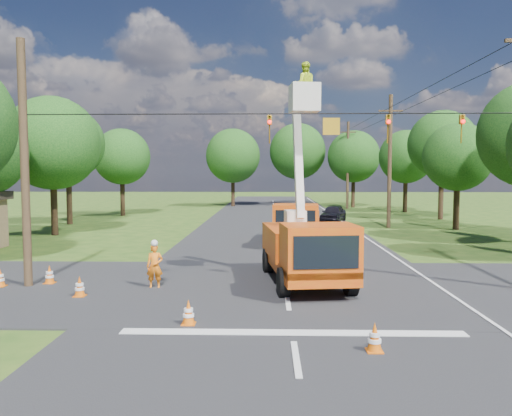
{
  "coord_description": "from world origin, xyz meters",
  "views": [
    {
      "loc": [
        -0.63,
        -15.95,
        4.23
      ],
      "look_at": [
        -1.2,
        6.57,
        2.6
      ],
      "focal_mm": 35.0,
      "sensor_mm": 36.0,
      "label": 1
    }
  ],
  "objects_px": {
    "tree_right_d": "(442,144)",
    "traffic_cone_2": "(314,251)",
    "traffic_cone_1": "(375,338)",
    "pole_left": "(25,165)",
    "traffic_cone_5": "(50,275)",
    "tree_far_c": "(354,157)",
    "traffic_cone_3": "(338,247)",
    "bucket_truck": "(306,238)",
    "traffic_cone_0": "(188,313)",
    "traffic_cone_4": "(80,287)",
    "tree_left_d": "(52,143)",
    "tree_far_a": "(233,156)",
    "tree_right_e": "(406,157)",
    "tree_left_e": "(68,144)",
    "pole_right_far": "(348,164)",
    "pole_right_mid": "(390,160)",
    "distant_car": "(333,214)",
    "traffic_cone_6": "(0,278)",
    "tree_far_b": "(298,151)",
    "second_truck": "(296,222)",
    "traffic_cone_7": "(348,233)",
    "tree_right_c": "(458,157)",
    "tree_left_f": "(122,157)",
    "ground_worker": "(155,266)"
  },
  "relations": [
    {
      "from": "second_truck",
      "to": "tree_right_c",
      "type": "xyz_separation_m",
      "value": [
        12.19,
        7.79,
        4.03
      ]
    },
    {
      "from": "pole_right_far",
      "to": "tree_far_b",
      "type": "distance_m",
      "value": 7.63
    },
    {
      "from": "pole_right_mid",
      "to": "tree_far_a",
      "type": "bearing_deg",
      "value": 120.41
    },
    {
      "from": "traffic_cone_3",
      "to": "tree_far_a",
      "type": "height_order",
      "value": "tree_far_a"
    },
    {
      "from": "pole_left",
      "to": "tree_left_e",
      "type": "bearing_deg",
      "value": 108.36
    },
    {
      "from": "pole_left",
      "to": "tree_left_f",
      "type": "bearing_deg",
      "value": 100.02
    },
    {
      "from": "tree_far_a",
      "to": "tree_right_e",
      "type": "bearing_deg",
      "value": -23.05
    },
    {
      "from": "pole_left",
      "to": "tree_left_e",
      "type": "relative_size",
      "value": 0.96
    },
    {
      "from": "bucket_truck",
      "to": "tree_left_f",
      "type": "relative_size",
      "value": 1.0
    },
    {
      "from": "tree_left_d",
      "to": "tree_left_e",
      "type": "bearing_deg",
      "value": 104.42
    },
    {
      "from": "traffic_cone_0",
      "to": "traffic_cone_5",
      "type": "relative_size",
      "value": 1.0
    },
    {
      "from": "traffic_cone_1",
      "to": "pole_left",
      "type": "relative_size",
      "value": 0.08
    },
    {
      "from": "bucket_truck",
      "to": "tree_left_e",
      "type": "distance_m",
      "value": 28.02
    },
    {
      "from": "traffic_cone_0",
      "to": "tree_far_c",
      "type": "height_order",
      "value": "tree_far_c"
    },
    {
      "from": "tree_left_d",
      "to": "traffic_cone_5",
      "type": "bearing_deg",
      "value": -67.28
    },
    {
      "from": "distant_car",
      "to": "traffic_cone_6",
      "type": "relative_size",
      "value": 5.87
    },
    {
      "from": "traffic_cone_4",
      "to": "pole_right_far",
      "type": "bearing_deg",
      "value": 69.51
    },
    {
      "from": "traffic_cone_2",
      "to": "tree_right_d",
      "type": "relative_size",
      "value": 0.07
    },
    {
      "from": "traffic_cone_6",
      "to": "tree_far_b",
      "type": "distance_m",
      "value": 47.57
    },
    {
      "from": "traffic_cone_3",
      "to": "traffic_cone_4",
      "type": "bearing_deg",
      "value": -137.37
    },
    {
      "from": "traffic_cone_3",
      "to": "bucket_truck",
      "type": "bearing_deg",
      "value": -107.47
    },
    {
      "from": "traffic_cone_2",
      "to": "tree_far_b",
      "type": "relative_size",
      "value": 0.07
    },
    {
      "from": "tree_left_d",
      "to": "tree_far_a",
      "type": "xyz_separation_m",
      "value": [
        10.0,
        28.0,
        0.06
      ]
    },
    {
      "from": "traffic_cone_1",
      "to": "traffic_cone_4",
      "type": "xyz_separation_m",
      "value": [
        -8.87,
        4.96,
        0.0
      ]
    },
    {
      "from": "tree_left_d",
      "to": "tree_right_c",
      "type": "distance_m",
      "value": 28.49
    },
    {
      "from": "traffic_cone_1",
      "to": "tree_left_e",
      "type": "height_order",
      "value": "tree_left_e"
    },
    {
      "from": "traffic_cone_3",
      "to": "tree_far_c",
      "type": "height_order",
      "value": "tree_far_c"
    },
    {
      "from": "tree_left_d",
      "to": "second_truck",
      "type": "bearing_deg",
      "value": -13.33
    },
    {
      "from": "traffic_cone_1",
      "to": "tree_left_f",
      "type": "distance_m",
      "value": 40.45
    },
    {
      "from": "traffic_cone_4",
      "to": "tree_far_b",
      "type": "bearing_deg",
      "value": 77.85
    },
    {
      "from": "traffic_cone_5",
      "to": "tree_far_c",
      "type": "relative_size",
      "value": 0.08
    },
    {
      "from": "traffic_cone_4",
      "to": "bucket_truck",
      "type": "bearing_deg",
      "value": 15.83
    },
    {
      "from": "second_truck",
      "to": "tree_right_e",
      "type": "bearing_deg",
      "value": 66.13
    },
    {
      "from": "tree_right_c",
      "to": "tree_far_c",
      "type": "bearing_deg",
      "value": 99.14
    },
    {
      "from": "second_truck",
      "to": "traffic_cone_0",
      "type": "height_order",
      "value": "second_truck"
    },
    {
      "from": "bucket_truck",
      "to": "pole_left",
      "type": "distance_m",
      "value": 10.67
    },
    {
      "from": "traffic_cone_5",
      "to": "tree_far_b",
      "type": "height_order",
      "value": "tree_far_b"
    },
    {
      "from": "traffic_cone_0",
      "to": "tree_left_e",
      "type": "xyz_separation_m",
      "value": [
        -13.97,
        26.51,
        6.13
      ]
    },
    {
      "from": "pole_right_mid",
      "to": "distant_car",
      "type": "bearing_deg",
      "value": 129.76
    },
    {
      "from": "bucket_truck",
      "to": "pole_right_mid",
      "type": "height_order",
      "value": "pole_right_mid"
    },
    {
      "from": "traffic_cone_5",
      "to": "traffic_cone_6",
      "type": "distance_m",
      "value": 1.68
    },
    {
      "from": "bucket_truck",
      "to": "traffic_cone_4",
      "type": "xyz_separation_m",
      "value": [
        -7.8,
        -2.21,
        -1.39
      ]
    },
    {
      "from": "traffic_cone_5",
      "to": "tree_far_c",
      "type": "xyz_separation_m",
      "value": [
        18.4,
        41.58,
        5.7
      ]
    },
    {
      "from": "traffic_cone_7",
      "to": "pole_right_mid",
      "type": "bearing_deg",
      "value": 57.82
    },
    {
      "from": "pole_left",
      "to": "traffic_cone_5",
      "type": "bearing_deg",
      "value": 35.12
    },
    {
      "from": "tree_right_d",
      "to": "traffic_cone_2",
      "type": "bearing_deg",
      "value": -122.68
    },
    {
      "from": "distant_car",
      "to": "second_truck",
      "type": "bearing_deg",
      "value": -86.94
    },
    {
      "from": "tree_right_d",
      "to": "pole_right_far",
      "type": "bearing_deg",
      "value": 115.86
    },
    {
      "from": "ground_worker",
      "to": "distant_car",
      "type": "bearing_deg",
      "value": 62.09
    },
    {
      "from": "second_truck",
      "to": "tree_right_d",
      "type": "height_order",
      "value": "tree_right_d"
    }
  ]
}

